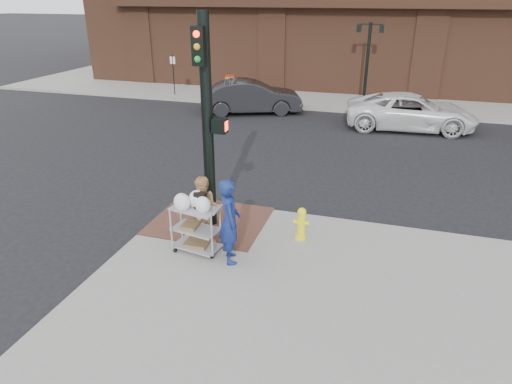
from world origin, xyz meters
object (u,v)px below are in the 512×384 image
(lamp_post, at_px, (368,54))
(fire_hydrant, at_px, (301,223))
(sedan_dark, at_px, (251,97))
(minivan_white, at_px, (411,112))
(pedestrian_tan, at_px, (205,211))
(traffic_signal_pole, at_px, (208,119))
(woman_blue, at_px, (230,221))
(utility_cart, at_px, (196,225))

(lamp_post, distance_m, fire_hydrant, 15.47)
(sedan_dark, bearing_deg, lamp_post, -79.03)
(lamp_post, height_order, sedan_dark, lamp_post)
(minivan_white, xyz_separation_m, fire_hydrant, (-2.50, -11.25, -0.20))
(minivan_white, bearing_deg, pedestrian_tan, 155.06)
(pedestrian_tan, distance_m, sedan_dark, 13.11)
(pedestrian_tan, bearing_deg, traffic_signal_pole, 83.61)
(woman_blue, relative_size, minivan_white, 0.34)
(utility_cart, bearing_deg, pedestrian_tan, 82.55)
(lamp_post, distance_m, minivan_white, 5.03)
(sedan_dark, bearing_deg, traffic_signal_pole, 170.99)
(pedestrian_tan, bearing_deg, utility_cart, -117.46)
(lamp_post, relative_size, traffic_signal_pole, 0.80)
(woman_blue, xyz_separation_m, pedestrian_tan, (-0.80, 0.56, -0.13))
(woman_blue, relative_size, fire_hydrant, 2.35)
(lamp_post, height_order, traffic_signal_pole, traffic_signal_pole)
(traffic_signal_pole, bearing_deg, pedestrian_tan, -76.39)
(traffic_signal_pole, height_order, pedestrian_tan, traffic_signal_pole)
(lamp_post, height_order, minivan_white, lamp_post)
(pedestrian_tan, relative_size, sedan_dark, 0.33)
(woman_blue, bearing_deg, sedan_dark, -10.53)
(pedestrian_tan, height_order, sedan_dark, pedestrian_tan)
(traffic_signal_pole, height_order, sedan_dark, traffic_signal_pole)
(minivan_white, bearing_deg, fire_hydrant, 163.29)
(minivan_white, xyz_separation_m, utility_cart, (-4.62, -12.46, 0.03))
(lamp_post, xyz_separation_m, woman_blue, (-1.46, -16.69, -1.53))
(sedan_dark, xyz_separation_m, utility_cart, (2.88, -13.18, -0.01))
(woman_blue, distance_m, pedestrian_tan, 0.98)
(lamp_post, height_order, pedestrian_tan, lamp_post)
(fire_hydrant, bearing_deg, utility_cart, -150.31)
(minivan_white, relative_size, utility_cart, 3.85)
(traffic_signal_pole, xyz_separation_m, utility_cart, (0.16, -1.31, -2.04))
(lamp_post, relative_size, fire_hydrant, 5.01)
(sedan_dark, distance_m, fire_hydrant, 12.98)
(woman_blue, height_order, fire_hydrant, woman_blue)
(woman_blue, xyz_separation_m, fire_hydrant, (1.27, 1.36, -0.53))
(woman_blue, bearing_deg, pedestrian_tan, 28.82)
(woman_blue, relative_size, sedan_dark, 0.38)
(utility_cart, xyz_separation_m, fire_hydrant, (2.12, 1.21, -0.24))
(traffic_signal_pole, distance_m, fire_hydrant, 3.22)
(traffic_signal_pole, bearing_deg, minivan_white, 66.80)
(pedestrian_tan, bearing_deg, lamp_post, 62.02)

